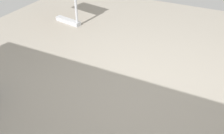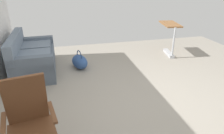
# 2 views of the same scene
# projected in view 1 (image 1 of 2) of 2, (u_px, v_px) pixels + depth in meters

# --- Properties ---
(ground_plane) EXTENTS (7.22, 7.22, 0.00)m
(ground_plane) POSITION_uv_depth(u_px,v_px,m) (141.00, 98.00, 3.07)
(ground_plane) COLOR gray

